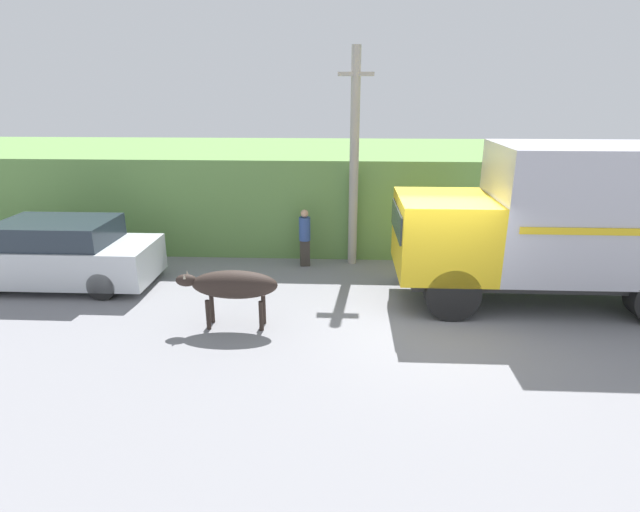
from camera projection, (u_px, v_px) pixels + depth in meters
The scene contains 7 objects.
ground_plane at pixel (431, 321), 10.41m from camera, with size 60.00×60.00×0.00m, color gray.
hillside_embankment at pixel (400, 190), 16.64m from camera, with size 32.00×6.36×2.77m.
cargo_truck at pixel (568, 221), 10.69m from camera, with size 6.71×2.32×3.52m.
brown_cow at pixel (233, 285), 9.91m from camera, with size 2.05×0.57×1.20m.
parked_suv at pixel (57, 254), 12.08m from camera, with size 4.74×1.87×1.64m.
pedestrian_on_hill at pixel (305, 235), 13.40m from camera, with size 0.36×0.36×1.57m.
utility_pole at pixel (354, 157), 12.96m from camera, with size 0.90×0.24×5.62m.
Camera 1 is at (-1.87, -9.53, 4.62)m, focal length 28.00 mm.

